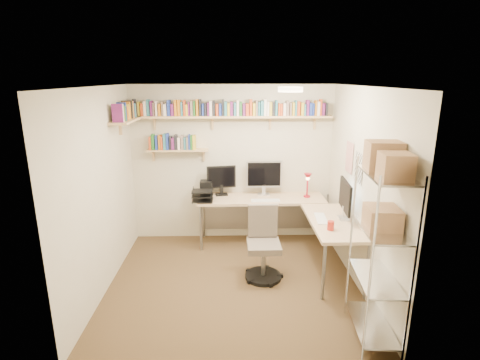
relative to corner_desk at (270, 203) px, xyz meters
name	(u,v)px	position (x,y,z in m)	size (l,w,h in m)	color
ground	(233,282)	(-0.57, -0.96, -0.76)	(3.20, 3.20, 0.00)	#41301C
room_shell	(233,168)	(-0.56, -0.96, 0.79)	(3.24, 3.04, 2.52)	#C1B79D
wall_shelves	(204,117)	(-0.98, 0.34, 1.26)	(3.12, 1.09, 0.80)	tan
corner_desk	(270,203)	(0.00, 0.00, 0.00)	(2.26, 2.00, 1.34)	tan
office_chair	(263,248)	(-0.16, -0.80, -0.35)	(0.51, 0.52, 0.97)	black
wire_rack	(384,204)	(0.86, -2.04, 0.69)	(0.46, 0.82, 2.02)	silver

